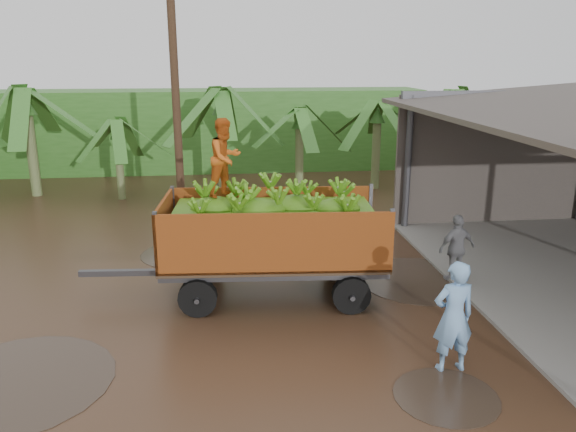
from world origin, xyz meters
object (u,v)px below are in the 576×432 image
object	(u,v)px
banana_trailer	(272,233)
man_blue	(453,317)
utility_pole	(175,79)
man_grey	(457,248)

from	to	relation	value
banana_trailer	man_blue	distance (m)	4.36
banana_trailer	utility_pole	xyz separation A→B (m)	(-2.33, 5.66, 2.99)
banana_trailer	utility_pole	size ratio (longest dim) A/B	0.76
man_grey	utility_pole	size ratio (longest dim) A/B	0.18
utility_pole	banana_trailer	bearing A→B (deg)	-67.61
banana_trailer	man_grey	distance (m)	4.37
man_blue	utility_pole	bearing A→B (deg)	-65.01
man_blue	man_grey	world-z (taller)	man_blue
banana_trailer	man_grey	xyz separation A→B (m)	(4.31, 0.31, -0.63)
banana_trailer	man_blue	xyz separation A→B (m)	(2.68, -3.41, -0.47)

